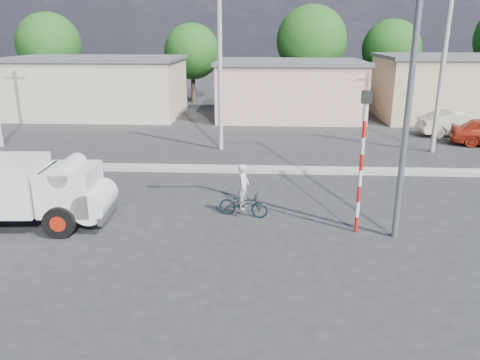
# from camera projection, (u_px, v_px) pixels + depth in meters

# --- Properties ---
(ground_plane) EXTENTS (120.00, 120.00, 0.00)m
(ground_plane) POSITION_uv_depth(u_px,v_px,m) (252.00, 251.00, 13.31)
(ground_plane) COLOR #28282A
(ground_plane) RESTS_ON ground
(median) EXTENTS (40.00, 0.80, 0.16)m
(median) POSITION_uv_depth(u_px,v_px,m) (257.00, 169.00, 20.90)
(median) COLOR #99968E
(median) RESTS_ON ground
(truck) EXTENTS (5.44, 2.39, 2.21)m
(truck) POSITION_uv_depth(u_px,v_px,m) (24.00, 189.00, 14.71)
(truck) COLOR black
(truck) RESTS_ON ground
(bicycle) EXTENTS (1.78, 0.95, 0.89)m
(bicycle) POSITION_uv_depth(u_px,v_px,m) (243.00, 204.00, 15.68)
(bicycle) COLOR black
(bicycle) RESTS_ON ground
(cyclist) EXTENTS (0.48, 0.62, 1.51)m
(cyclist) POSITION_uv_depth(u_px,v_px,m) (243.00, 195.00, 15.59)
(cyclist) COLOR silver
(cyclist) RESTS_ON ground
(car_cream) EXTENTS (4.54, 1.67, 1.48)m
(car_cream) POSITION_uv_depth(u_px,v_px,m) (458.00, 124.00, 27.70)
(car_cream) COLOR beige
(car_cream) RESTS_ON ground
(traffic_pole) EXTENTS (0.28, 0.18, 4.36)m
(traffic_pole) POSITION_uv_depth(u_px,v_px,m) (362.00, 151.00, 13.79)
(traffic_pole) COLOR red
(traffic_pole) RESTS_ON ground
(streetlight) EXTENTS (2.34, 0.22, 9.00)m
(streetlight) POSITION_uv_depth(u_px,v_px,m) (406.00, 70.00, 12.74)
(streetlight) COLOR slate
(streetlight) RESTS_ON ground
(building_row) EXTENTS (37.80, 7.30, 4.44)m
(building_row) POSITION_uv_depth(u_px,v_px,m) (276.00, 87.00, 33.54)
(building_row) COLOR beige
(building_row) RESTS_ON ground
(tree_row) EXTENTS (43.62, 7.43, 8.42)m
(tree_row) POSITION_uv_depth(u_px,v_px,m) (308.00, 44.00, 38.68)
(tree_row) COLOR #38281E
(tree_row) RESTS_ON ground
(utility_poles) EXTENTS (35.40, 0.24, 8.00)m
(utility_poles) POSITION_uv_depth(u_px,v_px,m) (325.00, 71.00, 23.33)
(utility_poles) COLOR #99968E
(utility_poles) RESTS_ON ground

